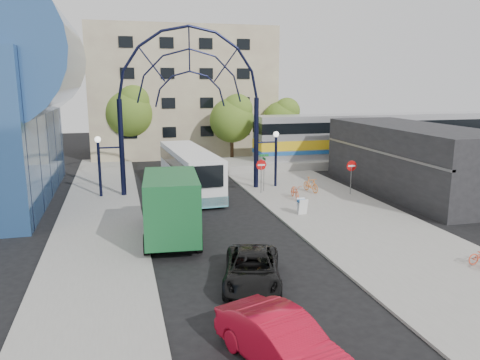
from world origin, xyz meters
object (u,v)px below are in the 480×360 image
object	(u,v)px
black_suv	(252,269)
city_bus	(190,170)
tree_north_a	(233,118)
gateway_arch	(190,76)
red_sedan	(283,343)
bike_near_a	(295,191)
street_name_sign	(264,165)
tree_north_c	(283,118)
tree_north_b	(130,110)
bike_near_b	(311,185)
do_not_enter_sign	(351,169)
sandwich_board	(302,204)
stop_sign	(261,168)
green_truck	(171,206)
train_car	(376,135)

from	to	relation	value
black_suv	city_bus	bearing A→B (deg)	106.03
tree_north_a	gateway_arch	bearing A→B (deg)	-117.17
red_sedan	bike_near_a	distance (m)	19.90
street_name_sign	tree_north_c	xyz separation A→B (m)	(6.92, 15.33, 2.15)
tree_north_b	bike_near_b	xyz separation A→B (m)	(12.35, -18.53, -4.60)
do_not_enter_sign	tree_north_c	bearing A→B (deg)	86.42
sandwich_board	city_bus	xyz separation A→B (m)	(-5.74, 8.26, 0.93)
stop_sign	do_not_enter_sign	distance (m)	6.51
green_truck	bike_near_b	world-z (taller)	green_truck
tree_north_a	bike_near_a	distance (m)	16.58
tree_north_b	city_bus	size ratio (longest dim) A/B	0.68
bike_near_a	gateway_arch	bearing A→B (deg)	153.93
stop_sign	bike_near_a	world-z (taller)	stop_sign
bike_near_b	tree_north_b	bearing A→B (deg)	111.14
tree_north_b	sandwich_board	bearing A→B (deg)	-68.41
tree_north_a	bike_near_a	size ratio (longest dim) A/B	3.69
tree_north_c	red_sedan	distance (m)	38.91
stop_sign	bike_near_b	xyz separation A→B (m)	(3.68, -0.61, -1.32)
sandwich_board	bike_near_a	xyz separation A→B (m)	(1.03, 3.86, -0.12)
train_car	red_sedan	world-z (taller)	train_car
tree_north_a	green_truck	world-z (taller)	tree_north_a
gateway_arch	black_suv	world-z (taller)	gateway_arch
stop_sign	train_car	bearing A→B (deg)	33.34
train_car	black_suv	size ratio (longest dim) A/B	5.12
street_name_sign	green_truck	world-z (taller)	green_truck
train_car	bike_near_a	bearing A→B (deg)	-137.71
city_bus	red_sedan	distance (m)	22.84
gateway_arch	tree_north_a	bearing A→B (deg)	62.83
green_truck	bike_near_a	bearing A→B (deg)	38.35
tree_north_a	tree_north_c	world-z (taller)	tree_north_a
street_name_sign	red_sedan	bearing A→B (deg)	-106.10
tree_north_b	bike_near_a	xyz separation A→B (m)	(10.51, -20.09, -4.65)
tree_north_b	city_bus	distance (m)	16.52
bike_near_b	bike_near_a	bearing A→B (deg)	-152.42
city_bus	red_sedan	bearing A→B (deg)	-95.54
street_name_sign	green_truck	xyz separation A→B (m)	(-7.90, -8.89, -0.33)
tree_north_b	black_suv	size ratio (longest dim) A/B	1.63
red_sedan	stop_sign	bearing A→B (deg)	54.98
train_car	bike_near_a	xyz separation A→B (m)	(-13.37, -12.16, -2.28)
do_not_enter_sign	street_name_sign	distance (m)	6.36
green_truck	tree_north_c	bearing A→B (deg)	63.58
gateway_arch	red_sedan	world-z (taller)	gateway_arch
tree_north_b	tree_north_c	world-z (taller)	tree_north_b
gateway_arch	sandwich_board	world-z (taller)	gateway_arch
tree_north_a	black_suv	size ratio (longest dim) A/B	1.43
do_not_enter_sign	bike_near_b	bearing A→B (deg)	151.07
stop_sign	street_name_sign	distance (m)	0.74
stop_sign	bike_near_b	world-z (taller)	stop_sign
tree_north_a	bike_near_b	world-z (taller)	tree_north_a
do_not_enter_sign	tree_north_a	world-z (taller)	tree_north_a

